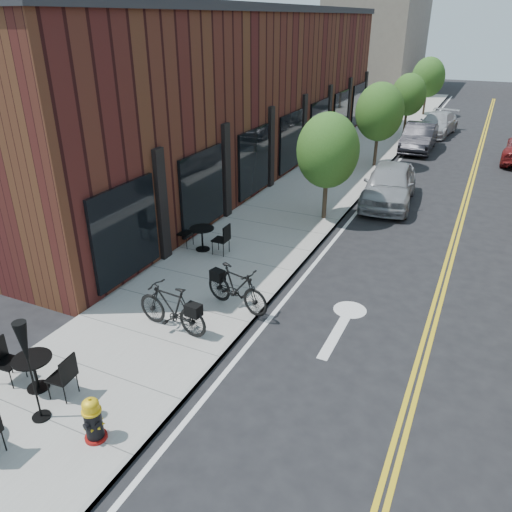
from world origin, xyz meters
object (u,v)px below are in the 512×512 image
Objects in this scene: bistro_set_b at (34,369)px; parked_car_a at (389,184)px; fire_hydrant at (93,420)px; patio_umbrella at (26,351)px; bistro_set_c at (202,236)px; bicycle_right at (237,288)px; bicycle_left at (172,308)px; parked_car_b at (419,137)px; parked_car_c at (437,124)px.

bistro_set_b is 0.38× the size of parked_car_a.
fire_hydrant is 1.66m from patio_umbrella.
bistro_set_c is 0.86× the size of patio_umbrella.
bistro_set_b is at bearing 140.19° from patio_umbrella.
bicycle_right is 1.09× the size of bistro_set_c.
bicycle_left is 3.17m from bistro_set_b.
bicycle_left is at bearing -97.21° from parked_car_b.
patio_umbrella is 0.44× the size of parked_car_a.
fire_hydrant is at bearing -94.74° from parked_car_b.
parked_car_a is (3.92, 14.37, 0.21)m from bistro_set_b.
bistro_set_b is 14.90m from parked_car_a.
fire_hydrant is at bearing -102.53° from parked_car_a.
patio_umbrella reaches higher than bistro_set_c.
fire_hydrant is 3.51m from bicycle_left.
bistro_set_b is (-2.20, -4.41, -0.11)m from bicycle_right.
bicycle_left is at bearing -108.05° from parked_car_a.
parked_car_c is (0.36, 4.82, -0.06)m from parked_car_b.
bistro_set_c is at bearing -152.42° from bicycle_left.
bicycle_right is (0.24, 4.94, 0.16)m from fire_hydrant.
bicycle_left is at bearing -89.18° from parked_car_c.
parked_car_c reaches higher than bistro_set_c.
bicycle_left is at bearing -68.66° from bistro_set_c.
bistro_set_b is 1.36m from patio_umbrella.
fire_hydrant is 0.20× the size of parked_car_b.
bistro_set_c is (-0.41, 7.08, 0.01)m from bistro_set_b.
bistro_set_c is 0.38× the size of parked_car_c.
parked_car_a is 1.00× the size of parked_car_c.
fire_hydrant is 0.43× the size of patio_umbrella.
bicycle_left is at bearing 80.56° from patio_umbrella.
bistro_set_b is at bearing -91.07° from parked_car_c.
parked_car_b reaches higher than fire_hydrant.
bicycle_left reaches higher than bicycle_right.
bistro_set_b is 0.99× the size of bistro_set_c.
bicycle_right is 0.93× the size of patio_umbrella.
parked_car_b reaches higher than bistro_set_c.
patio_umbrella is 24.76m from parked_car_b.
bicycle_left reaches higher than bistro_set_b.
bicycle_right is 0.43× the size of parked_car_b.
patio_umbrella is 0.44× the size of parked_car_c.
bistro_set_c is at bearing 57.56° from bicycle_right.
bicycle_right is at bearing -104.83° from parked_car_a.
fire_hydrant is 0.51× the size of bistro_set_b.
bistro_set_c reaches higher than bistro_set_b.
parked_car_a is 9.64m from parked_car_b.
bicycle_left is 1.77m from bicycle_right.
bistro_set_b is at bearing -99.43° from parked_car_b.
bicycle_left reaches higher than bistro_set_c.
bicycle_left is 26.06m from parked_car_c.
bicycle_left is 4.50m from bistro_set_c.
parked_car_b reaches higher than bicycle_left.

